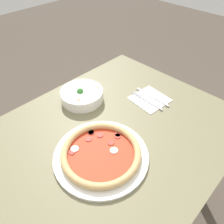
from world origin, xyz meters
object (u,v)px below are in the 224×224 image
object	(u,v)px
pizza	(101,154)
bowl	(82,95)
knife	(154,98)
fork	(147,101)

from	to	relation	value
pizza	bowl	size ratio (longest dim) A/B	1.73
bowl	knife	size ratio (longest dim) A/B	1.04
fork	knife	world-z (taller)	same
pizza	knife	world-z (taller)	pizza
bowl	fork	xyz separation A→B (m)	(0.21, -0.24, -0.03)
bowl	knife	world-z (taller)	bowl
pizza	bowl	distance (m)	0.36
knife	pizza	bearing A→B (deg)	101.67
bowl	knife	xyz separation A→B (m)	(0.25, -0.24, -0.03)
fork	knife	distance (m)	0.04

